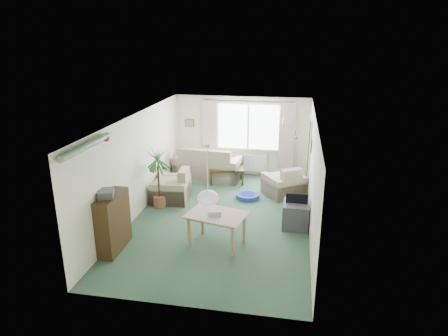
% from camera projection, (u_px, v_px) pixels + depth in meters
% --- Properties ---
extents(ground, '(6.50, 6.50, 0.00)m').
position_uv_depth(ground, '(222.00, 218.00, 9.34)').
color(ground, '#2F4F3A').
extents(window, '(1.80, 0.03, 1.30)m').
position_uv_depth(window, '(248.00, 127.00, 11.85)').
color(window, white).
extents(curtain_rod, '(2.60, 0.03, 0.03)m').
position_uv_depth(curtain_rod, '(248.00, 101.00, 11.53)').
color(curtain_rod, black).
extents(curtain_left, '(0.45, 0.08, 2.00)m').
position_uv_depth(curtain_left, '(210.00, 133.00, 12.03)').
color(curtain_left, beige).
extents(curtain_right, '(0.45, 0.08, 2.00)m').
position_uv_depth(curtain_right, '(287.00, 137.00, 11.63)').
color(curtain_right, beige).
extents(radiator, '(1.20, 0.10, 0.55)m').
position_uv_depth(radiator, '(247.00, 162.00, 12.16)').
color(radiator, white).
extents(doorway, '(0.03, 0.95, 2.00)m').
position_uv_depth(doorway, '(309.00, 156.00, 10.74)').
color(doorway, black).
extents(pendant_lamp, '(0.36, 0.36, 0.36)m').
position_uv_depth(pendant_lamp, '(208.00, 198.00, 6.69)').
color(pendant_lamp, white).
extents(tinsel_garland, '(1.60, 1.60, 0.12)m').
position_uv_depth(tinsel_garland, '(86.00, 146.00, 6.80)').
color(tinsel_garland, '#196626').
extents(bauble_cluster_a, '(0.20, 0.20, 0.20)m').
position_uv_depth(bauble_cluster_a, '(284.00, 120.00, 9.26)').
color(bauble_cluster_a, silver).
extents(bauble_cluster_b, '(0.20, 0.20, 0.20)m').
position_uv_depth(bauble_cluster_b, '(296.00, 132.00, 8.09)').
color(bauble_cluster_b, silver).
extents(wall_picture_back, '(0.28, 0.03, 0.22)m').
position_uv_depth(wall_picture_back, '(190.00, 123.00, 12.14)').
color(wall_picture_back, brown).
extents(wall_picture_right, '(0.03, 0.24, 0.30)m').
position_uv_depth(wall_picture_right, '(311.00, 145.00, 9.64)').
color(wall_picture_right, brown).
extents(sofa, '(2.02, 1.18, 0.97)m').
position_uv_depth(sofa, '(208.00, 162.00, 11.91)').
color(sofa, beige).
rests_on(sofa, ground).
extents(armchair_corner, '(1.26, 1.24, 0.83)m').
position_uv_depth(armchair_corner, '(284.00, 180.00, 10.62)').
color(armchair_corner, beige).
rests_on(armchair_corner, ground).
extents(armchair_left, '(0.97, 1.02, 0.85)m').
position_uv_depth(armchair_left, '(171.00, 185.00, 10.28)').
color(armchair_left, beige).
rests_on(armchair_left, ground).
extents(coffee_table, '(1.09, 0.75, 0.45)m').
position_uv_depth(coffee_table, '(227.00, 175.00, 11.55)').
color(coffee_table, black).
rests_on(coffee_table, ground).
extents(photo_frame, '(0.12, 0.05, 0.16)m').
position_uv_depth(photo_frame, '(229.00, 166.00, 11.44)').
color(photo_frame, brown).
rests_on(photo_frame, coffee_table).
extents(bookshelf, '(0.32, 0.96, 1.17)m').
position_uv_depth(bookshelf, '(113.00, 223.00, 7.83)').
color(bookshelf, black).
rests_on(bookshelf, ground).
extents(hifi_box, '(0.38, 0.42, 0.14)m').
position_uv_depth(hifi_box, '(106.00, 194.00, 7.53)').
color(hifi_box, '#3F4045').
rests_on(hifi_box, bookshelf).
extents(houseplant, '(0.88, 0.88, 1.55)m').
position_uv_depth(houseplant, '(158.00, 178.00, 9.75)').
color(houseplant, '#1F5B26').
rests_on(houseplant, ground).
extents(dining_table, '(1.19, 0.94, 0.66)m').
position_uv_depth(dining_table, '(217.00, 230.00, 8.09)').
color(dining_table, tan).
rests_on(dining_table, ground).
extents(gift_box, '(0.28, 0.23, 0.12)m').
position_uv_depth(gift_box, '(215.00, 213.00, 7.93)').
color(gift_box, silver).
rests_on(gift_box, dining_table).
extents(tv_cube, '(0.58, 0.64, 0.57)m').
position_uv_depth(tv_cube, '(296.00, 215.00, 8.86)').
color(tv_cube, '#343439').
rests_on(tv_cube, ground).
extents(pet_bed, '(0.71, 0.71, 0.12)m').
position_uv_depth(pet_bed, '(248.00, 196.00, 10.49)').
color(pet_bed, navy).
rests_on(pet_bed, ground).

